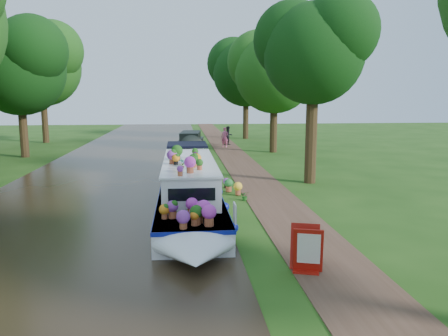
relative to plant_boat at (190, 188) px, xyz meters
The scene contains 14 objects.
ground 2.92m from the plant_boat, 36.28° to the left, with size 100.00×100.00×0.00m, color #1F4511.
canal_water 4.18m from the plant_boat, 156.23° to the left, with size 10.00×100.00×0.02m, color black.
towpath 3.92m from the plant_boat, 25.58° to the left, with size 2.20×100.00×0.03m, color #4B3123.
plant_boat is the anchor object (origin of this frame).
tree_near_overhang 9.58m from the plant_boat, 38.00° to the left, with size 5.52×5.28×8.99m.
tree_near_mid 18.88m from the plant_boat, 68.08° to the left, with size 6.90×6.60×9.40m.
tree_near_far 29.10m from the plant_boat, 77.34° to the left, with size 7.59×7.26×10.30m.
tree_far_c 20.17m from the plant_boat, 125.60° to the left, with size 7.13×6.82×9.59m.
tree_far_d 29.47m from the plant_boat, 116.38° to the left, with size 8.05×7.70×10.85m.
second_boat 20.30m from the plant_boat, 88.59° to the left, with size 2.52×6.94×1.31m.
sandwich_board 6.82m from the plant_boat, 66.64° to the right, with size 0.76×0.75×1.13m.
pedestrian_pink 20.44m from the plant_boat, 80.52° to the left, with size 0.61×0.40×1.67m, color #DE5B7E.
pedestrian_dark 22.10m from the plant_boat, 79.97° to the left, with size 0.79×0.62×1.63m, color black.
verge_plant 2.70m from the plant_boat, 28.45° to the left, with size 0.35×0.30×0.39m, color #22621D.
Camera 1 is at (-2.54, -17.76, 4.24)m, focal length 35.00 mm.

